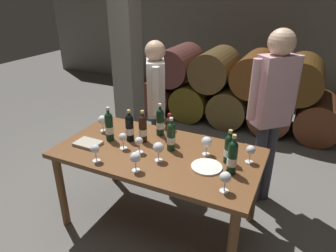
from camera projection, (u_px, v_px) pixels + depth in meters
name	position (u px, v px, depth m)	size (l,w,h in m)	color
ground_plane	(159.00, 221.00, 2.85)	(14.00, 14.00, 0.00)	#66635E
cellar_back_wall	(259.00, 23.00, 5.70)	(10.00, 0.24, 2.80)	slate
barrel_stack	(233.00, 89.00, 4.75)	(3.12, 0.90, 1.15)	brown
stone_pillar	(126.00, 44.00, 4.12)	(0.32, 0.32, 2.60)	slate
dining_table	(158.00, 160.00, 2.57)	(1.70, 0.90, 0.76)	brown
wine_bottle_0	(143.00, 128.00, 2.64)	(0.07, 0.07, 0.30)	black
wine_bottle_1	(169.00, 130.00, 2.64)	(0.07, 0.07, 0.27)	black
wine_bottle_2	(160.00, 122.00, 2.76)	(0.07, 0.07, 0.31)	black
wine_bottle_3	(109.00, 126.00, 2.66)	(0.07, 0.07, 0.32)	black
wine_bottle_4	(232.00, 157.00, 2.18)	(0.07, 0.07, 0.32)	black
wine_bottle_5	(171.00, 136.00, 2.50)	(0.07, 0.07, 0.29)	#19381E
wine_bottle_6	(229.00, 148.00, 2.33)	(0.07, 0.07, 0.28)	black
wine_bottle_7	(130.00, 127.00, 2.66)	(0.07, 0.07, 0.29)	black
wine_glass_0	(139.00, 142.00, 2.47)	(0.07, 0.07, 0.14)	white
wine_glass_1	(95.00, 150.00, 2.35)	(0.07, 0.07, 0.15)	white
wine_glass_2	(102.00, 120.00, 2.84)	(0.08, 0.08, 0.16)	white
wine_glass_3	(123.00, 138.00, 2.53)	(0.07, 0.07, 0.14)	white
wine_glass_4	(135.00, 158.00, 2.22)	(0.08, 0.08, 0.16)	white
wine_glass_5	(207.00, 142.00, 2.44)	(0.09, 0.09, 0.16)	white
wine_glass_6	(225.00, 178.00, 1.99)	(0.08, 0.08, 0.15)	white
wine_glass_7	(251.00, 151.00, 2.33)	(0.07, 0.07, 0.15)	white
wine_glass_8	(158.00, 148.00, 2.35)	(0.09, 0.09, 0.16)	white
tasting_notebook	(88.00, 144.00, 2.63)	(0.22, 0.16, 0.03)	#B2A893
serving_plate	(207.00, 167.00, 2.30)	(0.24, 0.24, 0.01)	white
sommelier_presenting	(272.00, 105.00, 2.72)	(0.38, 0.37, 1.72)	#383842
taster_seated_left	(156.00, 100.00, 3.21)	(0.31, 0.45, 1.54)	#383842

